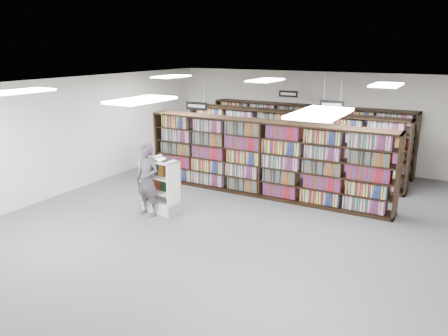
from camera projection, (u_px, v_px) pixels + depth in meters
The scene contains 19 objects.
floor at pixel (228, 219), 10.50m from camera, with size 12.00×12.00×0.00m, color #4B4A4F.
ceiling at pixel (229, 84), 9.64m from camera, with size 10.00×12.00×0.10m, color silver.
wall_back at pixel (311, 118), 15.12m from camera, with size 10.00×0.10×3.20m, color silver.
wall_left at pixel (75, 134), 12.42m from camera, with size 0.10×12.00×3.20m, color silver.
bookshelf_row_near at pixel (264, 159), 11.90m from camera, with size 7.00×0.60×2.10m.
bookshelf_row_mid at pixel (290, 145), 13.58m from camera, with size 7.00×0.60×2.10m.
bookshelf_row_far at pixel (308, 136), 15.01m from camera, with size 7.00×0.60×2.10m.
aisle_sign_left at pixel (196, 105), 11.36m from camera, with size 0.65×0.02×0.80m.
aisle_sign_right at pixel (332, 104), 11.64m from camera, with size 0.65×0.02×0.80m.
aisle_sign_center at pixel (288, 93), 14.26m from camera, with size 0.65×0.02×0.80m.
troffer_front_left at pixel (21, 91), 8.54m from camera, with size 0.60×1.20×0.04m, color white.
troffer_front_center at pixel (141, 100), 7.13m from camera, with size 0.60×1.20×0.04m, color white.
troffer_front_right at pixel (320, 113), 5.72m from camera, with size 0.60×1.20×0.04m, color white.
troffer_back_left at pixel (171, 77), 12.74m from camera, with size 0.60×1.20×0.04m, color white.
troffer_back_center at pixel (265, 80), 11.33m from camera, with size 0.60×1.20×0.04m, color white.
troffer_back_right at pixel (386, 85), 9.93m from camera, with size 0.60×1.20×0.04m, color white.
endcap_display at pixel (161, 193), 10.90m from camera, with size 1.00×0.58×1.34m.
open_book at pixel (157, 158), 10.64m from camera, with size 0.62×0.39×0.13m.
shopper at pixel (147, 180), 10.54m from camera, with size 0.65×0.43×1.79m, color #564F5B.
Camera 1 is at (4.67, -8.60, 4.00)m, focal length 35.00 mm.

